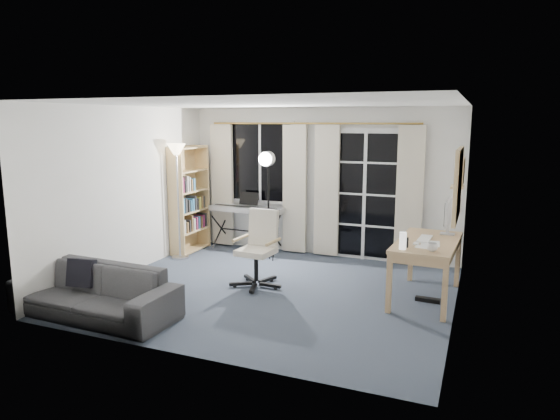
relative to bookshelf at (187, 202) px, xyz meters
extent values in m
cube|color=#384252|center=(2.12, -1.33, -0.85)|extent=(4.50, 4.00, 0.02)
cube|color=white|center=(1.07, 0.65, 0.66)|extent=(1.20, 0.06, 1.40)
cube|color=black|center=(1.07, 0.62, 0.66)|extent=(1.10, 0.02, 1.30)
cube|color=white|center=(1.07, 0.61, 0.66)|extent=(0.04, 0.03, 1.30)
cube|color=white|center=(2.87, 0.65, 0.18)|extent=(1.32, 0.06, 2.11)
cube|color=black|center=(2.57, 0.62, 0.18)|extent=(0.55, 0.02, 1.95)
cube|color=black|center=(3.17, 0.62, 0.18)|extent=(0.55, 0.02, 1.95)
cube|color=white|center=(2.87, 0.61, 0.18)|extent=(0.05, 0.04, 2.05)
cube|color=white|center=(2.87, 0.61, -0.29)|extent=(1.15, 0.03, 0.03)
cube|color=white|center=(2.87, 0.61, 0.21)|extent=(1.15, 0.03, 0.03)
cube|color=white|center=(2.87, 0.61, 0.71)|extent=(1.15, 0.03, 0.03)
cylinder|color=gold|center=(1.97, 0.57, 1.31)|extent=(3.50, 0.03, 0.03)
cube|color=beige|center=(0.37, 0.55, 0.24)|extent=(0.40, 0.07, 2.10)
cube|color=beige|center=(1.72, 0.55, 0.24)|extent=(0.40, 0.07, 2.10)
cube|color=beige|center=(2.27, 0.55, 0.24)|extent=(0.40, 0.07, 2.10)
cube|color=beige|center=(3.57, 0.55, 0.24)|extent=(0.40, 0.07, 2.10)
cube|color=tan|center=(0.03, -0.38, 0.05)|extent=(0.28, 0.03, 1.78)
cube|color=tan|center=(0.04, 0.42, 0.05)|extent=(0.28, 0.03, 1.78)
cube|color=tan|center=(-0.10, 0.02, 0.05)|extent=(0.03, 0.80, 1.78)
cube|color=tan|center=(0.03, 0.02, -0.82)|extent=(0.29, 0.80, 0.02)
cube|color=tan|center=(0.03, 0.02, -0.49)|extent=(0.29, 0.80, 0.02)
cube|color=tan|center=(0.03, 0.02, -0.15)|extent=(0.29, 0.80, 0.02)
cube|color=tan|center=(0.03, 0.02, 0.19)|extent=(0.29, 0.80, 0.02)
cube|color=tan|center=(0.03, 0.02, 0.53)|extent=(0.29, 0.80, 0.02)
cube|color=tan|center=(0.03, 0.02, 0.91)|extent=(0.29, 0.80, 0.02)
cube|color=beige|center=(0.05, -0.31, -0.36)|extent=(0.20, 0.05, 0.23)
cube|color=olive|center=(0.05, -0.23, -0.39)|extent=(0.20, 0.04, 0.18)
cube|color=#2D2D2D|center=(0.05, -0.15, -0.37)|extent=(0.20, 0.03, 0.21)
cube|color=olive|center=(0.05, -0.09, -0.34)|extent=(0.20, 0.03, 0.26)
cube|color=beige|center=(0.05, -0.02, -0.37)|extent=(0.20, 0.05, 0.21)
cube|color=#942A56|center=(0.05, 0.06, -0.37)|extent=(0.20, 0.03, 0.21)
cube|color=teal|center=(0.05, 0.13, -0.37)|extent=(0.20, 0.04, 0.22)
cube|color=olive|center=(0.05, 0.21, -0.37)|extent=(0.20, 0.03, 0.20)
cube|color=#942A56|center=(0.05, 0.27, -0.37)|extent=(0.20, 0.05, 0.21)
cube|color=#2D2D2D|center=(0.05, 0.36, -0.36)|extent=(0.20, 0.03, 0.23)
cube|color=teal|center=(0.05, -0.31, -0.02)|extent=(0.20, 0.03, 0.24)
cube|color=#2D2D2D|center=(0.05, -0.25, -0.02)|extent=(0.20, 0.05, 0.24)
cube|color=#2D2D2D|center=(0.05, -0.16, -0.04)|extent=(0.20, 0.03, 0.21)
cube|color=teal|center=(0.05, -0.09, -0.04)|extent=(0.20, 0.03, 0.19)
cube|color=teal|center=(0.05, -0.03, -0.03)|extent=(0.20, 0.03, 0.21)
cube|color=#2D2D2D|center=(0.05, 0.04, -0.02)|extent=(0.20, 0.03, 0.24)
cube|color=#2D2D2D|center=(0.05, 0.10, -0.04)|extent=(0.20, 0.04, 0.19)
cube|color=#F1E75A|center=(0.05, 0.18, -0.04)|extent=(0.20, 0.04, 0.21)
cube|color=olive|center=(0.05, 0.25, -0.03)|extent=(0.20, 0.03, 0.22)
cube|color=#2D2D2D|center=(0.05, 0.31, -0.04)|extent=(0.20, 0.03, 0.21)
cube|color=#942A56|center=(0.05, -0.31, 0.32)|extent=(0.20, 0.03, 0.25)
cube|color=#2D2D2D|center=(0.05, -0.25, 0.30)|extent=(0.20, 0.03, 0.19)
cube|color=beige|center=(0.05, -0.19, 0.33)|extent=(0.20, 0.03, 0.27)
cube|color=beige|center=(0.05, -0.12, 0.32)|extent=(0.20, 0.03, 0.24)
cube|color=olive|center=(0.05, -0.05, 0.30)|extent=(0.20, 0.03, 0.20)
cube|color=teal|center=(0.05, 0.01, 0.30)|extent=(0.20, 0.04, 0.20)
cylinder|color=#B2B2B7|center=(0.12, -0.45, -0.83)|extent=(0.29, 0.29, 0.03)
cylinder|color=#B2B2B7|center=(0.12, -0.45, 0.03)|extent=(0.03, 0.03, 1.70)
cone|color=#FFE5B2|center=(0.12, -0.45, 0.91)|extent=(0.31, 0.31, 0.18)
cylinder|color=black|center=(0.43, 0.39, -0.50)|extent=(0.05, 0.62, 0.56)
cylinder|color=black|center=(0.43, 0.39, -0.50)|extent=(0.05, 0.62, 0.56)
cylinder|color=black|center=(1.42, 0.35, -0.50)|extent=(0.05, 0.62, 0.56)
cylinder|color=black|center=(1.42, 0.35, -0.50)|extent=(0.05, 0.62, 0.56)
cylinder|color=black|center=(0.92, 0.37, -0.50)|extent=(0.99, 0.06, 0.02)
cube|color=silver|center=(0.92, 0.37, -0.12)|extent=(1.30, 0.37, 0.09)
cube|color=white|center=(0.92, 0.29, -0.09)|extent=(1.19, 0.18, 0.01)
cube|color=black|center=(0.92, 0.33, -0.08)|extent=(1.15, 0.12, 0.01)
cube|color=black|center=(0.92, 0.47, 0.05)|extent=(0.35, 0.08, 0.21)
cylinder|color=black|center=(1.57, 0.08, -0.53)|extent=(0.03, 0.27, 0.70)
cylinder|color=black|center=(1.40, 0.17, -0.53)|extent=(0.24, 0.14, 0.71)
cylinder|color=black|center=(1.40, -0.03, -0.53)|extent=(0.24, 0.16, 0.71)
cylinder|color=black|center=(1.46, 0.07, 0.16)|extent=(0.03, 0.03, 1.22)
cylinder|color=silver|center=(1.46, 0.02, 0.77)|extent=(0.24, 0.13, 0.23)
cylinder|color=white|center=(1.46, -0.05, 0.77)|extent=(0.20, 0.03, 0.20)
cube|color=black|center=(2.06, -1.27, -0.80)|extent=(0.31, 0.07, 0.04)
cylinder|color=black|center=(2.14, -1.27, -0.82)|extent=(0.05, 0.05, 0.05)
cube|color=black|center=(1.93, -1.06, -0.80)|extent=(0.16, 0.30, 0.04)
cylinder|color=black|center=(1.96, -0.98, -0.82)|extent=(0.05, 0.05, 0.05)
cube|color=black|center=(1.69, -1.11, -0.80)|extent=(0.27, 0.23, 0.04)
cylinder|color=black|center=(1.63, -1.07, -0.82)|extent=(0.05, 0.05, 0.05)
cube|color=black|center=(1.67, -1.36, -0.80)|extent=(0.29, 0.20, 0.04)
cylinder|color=black|center=(1.61, -1.40, -0.82)|extent=(0.05, 0.05, 0.05)
cube|color=black|center=(1.90, -1.46, -0.80)|extent=(0.12, 0.31, 0.04)
cylinder|color=black|center=(1.92, -1.53, -0.82)|extent=(0.05, 0.05, 0.05)
cylinder|color=black|center=(1.85, -1.25, -0.57)|extent=(0.06, 0.06, 0.38)
cube|color=#F6E9CF|center=(1.85, -1.25, -0.36)|extent=(0.47, 0.47, 0.08)
cube|color=#F6E9CF|center=(1.87, -1.04, -0.08)|extent=(0.43, 0.15, 0.50)
cube|color=black|center=(1.87, -1.00, -0.06)|extent=(0.41, 0.13, 0.46)
cylinder|color=tan|center=(1.60, -1.21, -0.21)|extent=(0.07, 0.39, 0.04)
cylinder|color=tan|center=(2.10, -1.25, -0.21)|extent=(0.07, 0.39, 0.04)
cube|color=tan|center=(4.00, -0.88, -0.12)|extent=(0.76, 1.42, 0.04)
cube|color=tan|center=(4.00, -0.88, -0.19)|extent=(0.72, 1.38, 0.10)
cube|color=tan|center=(3.66, -1.52, -0.49)|extent=(0.06, 0.06, 0.70)
cube|color=tan|center=(4.27, -1.55, -0.49)|extent=(0.06, 0.06, 0.70)
cube|color=tan|center=(3.73, -0.21, -0.49)|extent=(0.06, 0.06, 0.70)
cube|color=tan|center=(4.34, -0.25, -0.49)|extent=(0.06, 0.06, 0.70)
cube|color=silver|center=(4.20, -0.43, -0.09)|extent=(0.18, 0.13, 0.01)
cube|color=silver|center=(4.20, -0.43, 0.04)|extent=(0.04, 0.03, 0.22)
cube|color=silver|center=(4.20, -0.43, 0.20)|extent=(0.06, 0.54, 0.34)
cube|color=black|center=(4.18, -0.43, 0.20)|extent=(0.04, 0.50, 0.30)
cube|color=white|center=(3.96, -0.83, -0.09)|extent=(0.16, 0.42, 0.02)
cube|color=white|center=(3.89, -1.13, -0.09)|extent=(0.06, 0.10, 0.02)
cube|color=white|center=(4.05, -1.04, -0.10)|extent=(0.24, 0.32, 0.01)
cube|color=white|center=(4.01, -1.23, -0.10)|extent=(0.23, 0.18, 0.00)
cube|color=black|center=(3.81, -1.32, -0.04)|extent=(0.05, 0.04, 0.12)
cylinder|color=white|center=(3.78, -1.42, 0.00)|extent=(0.08, 0.08, 0.20)
cube|color=black|center=(4.05, -0.99, -0.82)|extent=(0.30, 0.09, 0.05)
imported|color=silver|center=(4.10, -1.38, -0.04)|extent=(0.13, 0.10, 0.12)
cube|color=tan|center=(4.35, -1.68, 0.71)|extent=(0.04, 0.94, 0.74)
cube|color=white|center=(4.33, -1.68, 0.71)|extent=(0.01, 0.84, 0.64)
cube|color=tan|center=(4.35, -0.78, 0.76)|extent=(0.03, 0.42, 0.32)
cube|color=#4F8743|center=(4.34, -0.78, 0.76)|extent=(0.00, 0.36, 0.26)
cube|color=tan|center=(4.28, -0.28, 0.51)|extent=(0.16, 0.30, 0.02)
cone|color=#F6E9CF|center=(4.28, -0.28, 0.60)|extent=(0.12, 0.12, 0.15)
imported|color=#2E2F31|center=(0.60, -2.88, -0.47)|extent=(1.95, 0.62, 0.76)
cube|color=black|center=(0.32, -2.78, -0.40)|extent=(0.35, 0.22, 0.34)
camera|label=1|loc=(4.58, -7.07, 1.35)|focal=32.00mm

